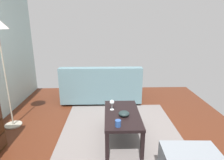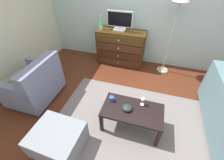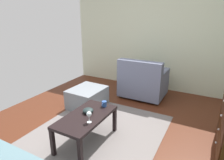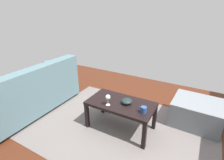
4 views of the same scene
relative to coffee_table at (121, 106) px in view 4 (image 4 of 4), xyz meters
The scene contains 8 objects.
ground_plane 0.51m from the coffee_table, 138.09° to the left, with size 5.44×4.48×0.05m, color #502414.
area_rug 0.38m from the coffee_table, 161.22° to the left, with size 2.60×1.90×0.01m, color slate.
coffee_table is the anchor object (origin of this frame).
wine_glass 0.26m from the coffee_table, 49.14° to the left, with size 0.07×0.07×0.16m.
mug 0.39m from the coffee_table, 167.06° to the left, with size 0.11×0.08×0.09m.
bowl_decorative 0.12m from the coffee_table, 167.63° to the right, with size 0.15×0.15×0.07m, color #1D292A.
couch_large 1.61m from the coffee_table, 12.43° to the left, with size 0.85×1.74×0.83m.
ottoman 1.19m from the coffee_table, 145.29° to the right, with size 0.70×0.60×0.38m, color gray.
Camera 4 is at (-0.69, 1.69, 1.70)m, focal length 27.67 mm.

